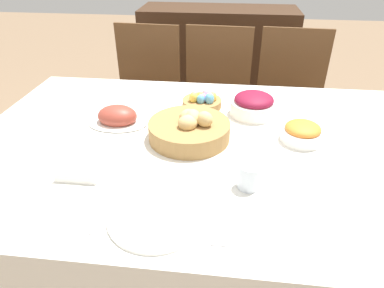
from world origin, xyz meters
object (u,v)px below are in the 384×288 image
(chair_far_right, at_px, (290,101))
(drinking_cup, at_px, (249,176))
(chair_far_center, at_px, (215,97))
(butter_dish, at_px, (80,172))
(carrot_bowl, at_px, (302,133))
(fork, at_px, (100,212))
(bread_basket, at_px, (190,129))
(sideboard, at_px, (217,67))
(chair_far_left, at_px, (145,94))
(beet_salad_bowl, at_px, (254,105))
(ham_platter, at_px, (118,117))
(spoon, at_px, (225,222))
(egg_basket, at_px, (202,102))
(dinner_plate, at_px, (156,216))
(knife, at_px, (214,221))

(chair_far_right, relative_size, drinking_cup, 11.52)
(chair_far_center, distance_m, butter_dish, 1.26)
(carrot_bowl, relative_size, fork, 0.91)
(bread_basket, xyz_separation_m, butter_dish, (-0.32, -0.28, -0.03))
(sideboard, xyz_separation_m, fork, (-0.23, -2.07, 0.27))
(sideboard, bearing_deg, chair_far_left, -120.55)
(beet_salad_bowl, distance_m, butter_dish, 0.77)
(ham_platter, height_order, beet_salad_bowl, beet_salad_bowl)
(chair_far_left, xyz_separation_m, ham_platter, (0.10, -0.81, 0.25))
(sideboard, distance_m, spoon, 2.10)
(chair_far_center, relative_size, bread_basket, 3.00)
(egg_basket, bearing_deg, drinking_cup, -70.92)
(carrot_bowl, relative_size, dinner_plate, 0.57)
(fork, distance_m, knife, 0.32)
(fork, bearing_deg, knife, -1.59)
(chair_far_center, bearing_deg, carrot_bowl, -63.69)
(chair_far_left, relative_size, knife, 5.46)
(ham_platter, bearing_deg, chair_far_left, 96.87)
(carrot_bowl, distance_m, dinner_plate, 0.66)
(drinking_cup, bearing_deg, chair_far_center, 97.87)
(dinner_plate, distance_m, butter_dish, 0.32)
(chair_far_left, xyz_separation_m, spoon, (0.56, -1.34, 0.22))
(fork, bearing_deg, chair_far_center, 77.73)
(spoon, bearing_deg, drinking_cup, 70.29)
(ham_platter, relative_size, carrot_bowl, 1.61)
(egg_basket, relative_size, butter_dish, 1.29)
(ham_platter, xyz_separation_m, beet_salad_bowl, (0.56, 0.15, 0.02))
(beet_salad_bowl, height_order, fork, beet_salad_bowl)
(carrot_bowl, height_order, spoon, carrot_bowl)
(fork, height_order, knife, same)
(egg_basket, bearing_deg, fork, -107.19)
(chair_far_center, xyz_separation_m, spoon, (0.10, -1.34, 0.22))
(chair_far_right, relative_size, dinner_plate, 3.42)
(dinner_plate, bearing_deg, ham_platter, 117.17)
(beet_salad_bowl, bearing_deg, sideboard, 98.93)
(fork, xyz_separation_m, spoon, (0.35, 0.00, 0.00))
(beet_salad_bowl, distance_m, drinking_cup, 0.51)
(bread_basket, bearing_deg, butter_dish, -139.27)
(carrot_bowl, bearing_deg, spoon, -119.95)
(chair_far_left, distance_m, beet_salad_bowl, 0.97)
(chair_far_left, distance_m, chair_far_center, 0.46)
(chair_far_right, distance_m, spoon, 1.41)
(chair_far_right, bearing_deg, bread_basket, -116.95)
(bread_basket, distance_m, carrot_bowl, 0.42)
(sideboard, relative_size, ham_platter, 4.80)
(chair_far_right, relative_size, chair_far_center, 1.00)
(chair_far_left, xyz_separation_m, knife, (0.53, -1.34, 0.22))
(bread_basket, height_order, butter_dish, bread_basket)
(beet_salad_bowl, relative_size, fork, 1.16)
(sideboard, bearing_deg, egg_basket, -90.14)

